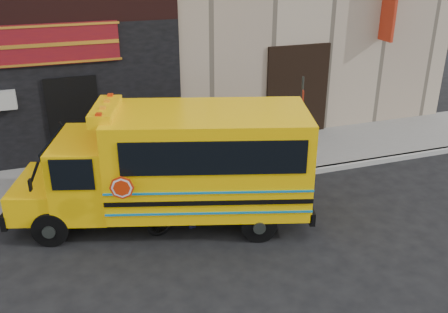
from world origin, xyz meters
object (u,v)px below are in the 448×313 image
school_bus (180,163)px  cyclist (188,192)px  bicycle (182,204)px  sign_pole (301,120)px

school_bus → cyclist: (0.08, -0.33, -0.60)m
school_bus → bicycle: (-0.06, -0.30, -0.92)m
school_bus → cyclist: school_bus is taller
sign_pole → bicycle: sign_pole is taller
sign_pole → cyclist: bearing=-153.3°
cyclist → sign_pole: bearing=-77.9°
school_bus → cyclist: size_ratio=3.99×
cyclist → bicycle: bearing=61.2°
school_bus → cyclist: 0.70m
sign_pole → bicycle: 4.52m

